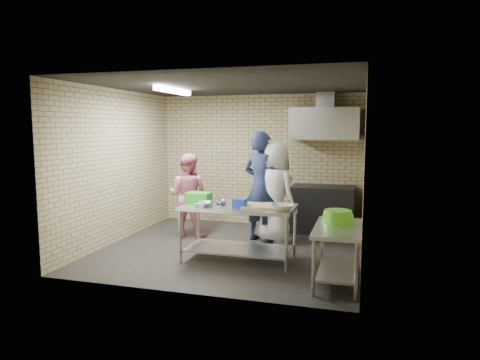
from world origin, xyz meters
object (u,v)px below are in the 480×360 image
green_crate (198,197)px  woman_pink (188,195)px  prep_table (239,233)px  man_navy (261,187)px  woman_white (275,192)px  blue_tub (240,203)px  bottle_green (349,128)px  stove (322,209)px  side_counter (337,255)px  green_basin (338,216)px

green_crate → woman_pink: 1.23m
prep_table → green_crate: (-0.70, 0.12, 0.50)m
man_navy → woman_pink: man_navy is taller
man_navy → woman_white: size_ratio=1.10×
blue_tub → bottle_green: bottle_green is taller
stove → man_navy: 1.51m
blue_tub → man_navy: bearing=89.3°
bottle_green → man_navy: bearing=-139.4°
bottle_green → woman_pink: 3.34m
green_crate → woman_pink: bearing=120.8°
bottle_green → side_counter: bearing=-90.0°
side_counter → green_crate: size_ratio=3.17×
man_navy → woman_white: (0.25, 0.03, -0.09)m
green_crate → blue_tub: bearing=-16.3°
blue_tub → side_counter: bearing=-17.5°
green_crate → woman_pink: woman_pink is taller
green_basin → green_crate: bearing=168.9°
side_counter → bottle_green: bearing=90.0°
green_crate → blue_tub: (0.75, -0.22, -0.01)m
prep_table → stove: bearing=64.1°
side_counter → stove: size_ratio=1.00×
green_basin → side_counter: bearing=-85.4°
prep_table → blue_tub: bearing=-63.4°
stove → bottle_green: size_ratio=8.00×
stove → green_crate: (-1.76, -2.07, 0.48)m
prep_table → man_navy: bearing=86.8°
green_basin → woman_white: bearing=127.5°
blue_tub → prep_table: bearing=116.6°
woman_pink → woman_white: 1.64m
stove → woman_pink: bearing=-157.0°
stove → green_basin: bearing=-80.2°
prep_table → green_basin: (1.49, -0.31, 0.41)m
prep_table → woman_pink: size_ratio=1.10×
prep_table → woman_white: 1.35m
blue_tub → bottle_green: size_ratio=1.26×
side_counter → woman_pink: size_ratio=0.77×
green_basin → woman_pink: bearing=152.2°
prep_table → green_basin: size_ratio=3.71×
green_basin → woman_white: size_ratio=0.26×
stove → man_navy: man_navy is taller
man_navy → green_basin: bearing=158.0°
man_navy → woman_pink: bearing=25.4°
woman_pink → green_crate: bearing=118.6°
green_basin → prep_table: bearing=168.2°
prep_table → man_navy: man_navy is taller
green_crate → man_navy: 1.32m
green_crate → green_basin: green_crate is taller
blue_tub → woman_white: woman_white is taller
woman_white → stove: bearing=-92.5°
side_counter → woman_pink: woman_pink is taller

